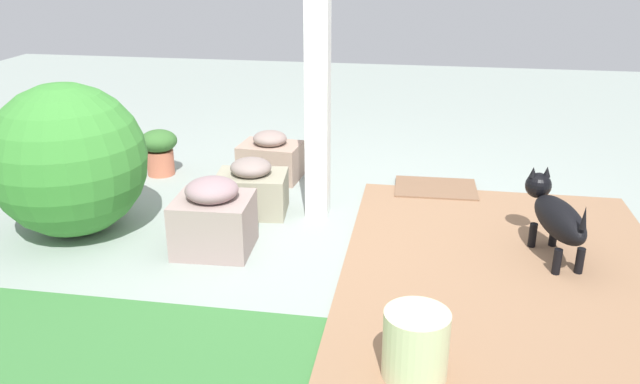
% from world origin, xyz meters
% --- Properties ---
extents(ground_plane, '(12.00, 12.00, 0.00)m').
position_xyz_m(ground_plane, '(0.00, 0.00, 0.00)').
color(ground_plane, '#8E9A92').
extents(brick_path, '(1.80, 2.40, 0.02)m').
position_xyz_m(brick_path, '(-1.00, 0.36, 0.01)').
color(brick_path, '#906A4C').
rests_on(brick_path, ground).
extents(porch_pillar, '(0.15, 0.15, 2.03)m').
position_xyz_m(porch_pillar, '(0.17, -0.26, 1.01)').
color(porch_pillar, white).
rests_on(porch_pillar, ground).
extents(stone_planter_nearest, '(0.47, 0.37, 0.38)m').
position_xyz_m(stone_planter_nearest, '(0.64, -0.88, 0.17)').
color(stone_planter_nearest, tan).
rests_on(stone_planter_nearest, ground).
extents(stone_planter_near, '(0.49, 0.39, 0.38)m').
position_xyz_m(stone_planter_near, '(0.61, -0.21, 0.17)').
color(stone_planter_near, gray).
rests_on(stone_planter_near, ground).
extents(stone_planter_mid, '(0.46, 0.41, 0.45)m').
position_xyz_m(stone_planter_mid, '(0.67, 0.37, 0.20)').
color(stone_planter_mid, gray).
rests_on(stone_planter_mid, ground).
extents(round_shrub, '(0.94, 0.94, 0.94)m').
position_xyz_m(round_shrub, '(1.61, 0.26, 0.47)').
color(round_shrub, '#3A8532').
rests_on(round_shrub, ground).
extents(terracotta_pot_broad, '(0.28, 0.28, 0.36)m').
position_xyz_m(terracotta_pot_broad, '(1.51, -0.83, 0.20)').
color(terracotta_pot_broad, '#C86B4F').
rests_on(terracotta_pot_broad, ground).
extents(dog, '(0.31, 0.67, 0.46)m').
position_xyz_m(dog, '(-1.26, 0.15, 0.27)').
color(dog, black).
rests_on(dog, ground).
extents(ceramic_urn, '(0.27, 0.27, 0.31)m').
position_xyz_m(ceramic_urn, '(-0.52, 1.39, 0.16)').
color(ceramic_urn, beige).
rests_on(ceramic_urn, ground).
extents(doormat, '(0.60, 0.44, 0.03)m').
position_xyz_m(doormat, '(-0.61, -0.82, 0.01)').
color(doormat, brown).
rests_on(doormat, ground).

